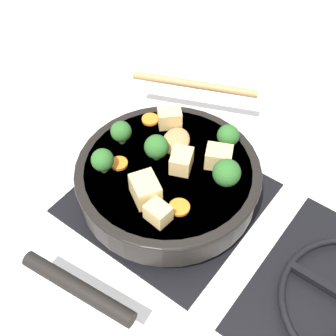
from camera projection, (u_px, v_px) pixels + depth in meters
The scene contains 17 objects.
ground_plane at pixel (168, 198), 0.86m from camera, with size 2.40×2.40×0.00m, color white.
front_burner_grate at pixel (168, 194), 0.85m from camera, with size 0.31×0.31×0.03m.
skillet_pan at pixel (167, 179), 0.81m from camera, with size 0.43×0.32×0.06m.
wooden_spoon at pixel (187, 106), 0.89m from camera, with size 0.24×0.24×0.02m.
tofu_cube_center_large at pixel (170, 117), 0.85m from camera, with size 0.04×0.03×0.03m, color #DBB770.
tofu_cube_near_handle at pixel (158, 213), 0.72m from camera, with size 0.04×0.03×0.03m, color #DBB770.
tofu_cube_east_chunk at pixel (219, 157), 0.79m from camera, with size 0.04×0.03×0.03m, color #DBB770.
tofu_cube_west_chunk at pixel (145, 190), 0.74m from camera, with size 0.05×0.04×0.04m, color #DBB770.
tofu_cube_back_piece at pixel (181, 161), 0.78m from camera, with size 0.04×0.03×0.03m, color #DBB770.
broccoli_floret_near_spoon at pixel (227, 173), 0.75m from camera, with size 0.05×0.05×0.05m.
broccoli_floret_center_top at pixel (120, 132), 0.81m from camera, with size 0.04×0.04×0.04m.
broccoli_floret_east_rim at pixel (103, 160), 0.77m from camera, with size 0.04×0.04×0.05m.
broccoli_floret_west_rim at pixel (156, 147), 0.79m from camera, with size 0.04×0.04×0.05m.
broccoli_floret_north_edge at pixel (228, 136), 0.81m from camera, with size 0.04×0.04×0.05m.
carrot_slice_orange_thin at pixel (179, 207), 0.74m from camera, with size 0.03×0.03×0.01m, color orange.
carrot_slice_near_center at pixel (150, 119), 0.87m from camera, with size 0.03×0.03×0.01m, color orange.
carrot_slice_edge_slice at pixel (119, 163), 0.80m from camera, with size 0.03×0.03×0.01m, color orange.
Camera 1 is at (0.41, 0.31, 0.69)m, focal length 50.00 mm.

